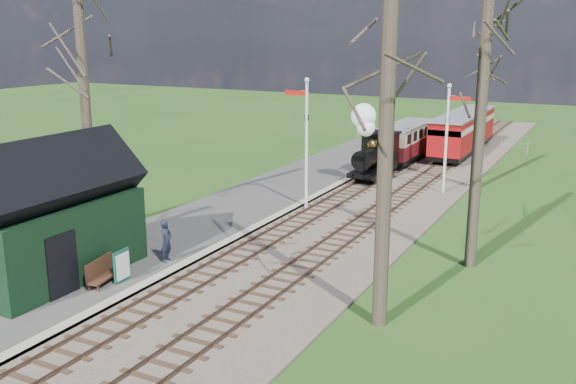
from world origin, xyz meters
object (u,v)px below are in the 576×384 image
Objects in this scene: semaphore_near at (305,134)px; red_carriage_a at (454,137)px; bench at (102,272)px; locomotive at (373,147)px; person at (166,241)px; semaphore_far at (448,131)px; coach at (406,140)px; red_carriage_b at (472,127)px; sign_board at (122,266)px; station_shed at (49,218)px.

semaphore_near is 15.58m from red_carriage_a.
red_carriage_a is 27.29m from bench.
person is (-1.83, -16.17, -1.04)m from locomotive.
semaphore_near is 7.91m from semaphore_far.
coach is 1.28× the size of red_carriage_b.
semaphore_near is 1.43× the size of locomotive.
bench is at bearing -98.86° from red_carriage_b.
red_carriage_a is 3.55× the size of person.
person is at bearing -94.74° from coach.
station_shed is at bearing -162.82° from sign_board.
locomotive is 8.41m from red_carriage_a.
locomotive reaches higher than red_carriage_a.
station_shed is 1.45× the size of locomotive.
locomotive reaches higher than bench.
person is (0.59, 2.64, 0.37)m from bench.
station_shed is 5.85× the size of sign_board.
bench is (-5.04, -26.80, -0.99)m from red_carriage_a.
semaphore_near is 5.78× the size of sign_board.
red_carriage_a is (3.37, 15.08, -2.04)m from semaphore_near.
coach reaches higher than bench.
semaphore_far is 5.31× the size of sign_board.
sign_board is (2.33, 0.72, -1.53)m from station_shed.
bench is at bearing 8.45° from station_shed.
coach is 3.24m from red_carriage_a.
semaphore_far is at bearing -29.33° from person.
station_shed is 4.03m from person.
locomotive is at bearing -108.11° from red_carriage_a.
red_carriage_a is at bearing 75.71° from station_shed.
sign_board is at bearing -94.59° from coach.
station_shed is at bearing -102.65° from locomotive.
red_carriage_b is 3.54× the size of bench.
person is at bearing -98.52° from red_carriage_b.
semaphore_far is 1.05× the size of red_carriage_b.
semaphore_near is 4.04× the size of bench.
semaphore_far is 19.19m from bench.
station_shed is at bearing -115.72° from semaphore_far.
station_shed is 4.10× the size of person.
bench is at bearing -95.60° from coach.
station_shed is 1.01× the size of semaphore_near.
locomotive is 18.52m from sign_board.
locomotive is 4.03× the size of sign_board.
person is (-6.22, -15.08, -2.38)m from semaphore_far.
bench is at bearing 160.42° from person.
semaphore_far is at bearing -13.96° from locomotive.
coach is at bearing -11.66° from person.
red_carriage_b is 5.06× the size of sign_board.
red_carriage_b is at bearing -15.44° from person.
locomotive is 0.80× the size of red_carriage_a.
red_carriage_a reaches higher than person.
locomotive is at bearing 83.90° from semaphore_near.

